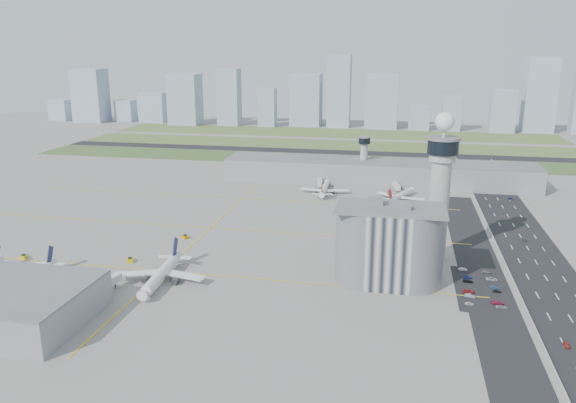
% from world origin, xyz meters
% --- Properties ---
extents(ground, '(1000.00, 1000.00, 0.00)m').
position_xyz_m(ground, '(0.00, 0.00, 0.00)').
color(ground, gray).
extents(grass_strip_0, '(480.00, 50.00, 0.08)m').
position_xyz_m(grass_strip_0, '(-20.00, 225.00, 0.04)').
color(grass_strip_0, '#415C2B').
rests_on(grass_strip_0, ground).
extents(grass_strip_1, '(480.00, 60.00, 0.08)m').
position_xyz_m(grass_strip_1, '(-20.00, 300.00, 0.04)').
color(grass_strip_1, '#536C33').
rests_on(grass_strip_1, ground).
extents(grass_strip_2, '(480.00, 70.00, 0.08)m').
position_xyz_m(grass_strip_2, '(-20.00, 380.00, 0.04)').
color(grass_strip_2, '#516A32').
rests_on(grass_strip_2, ground).
extents(runway, '(480.00, 22.00, 0.10)m').
position_xyz_m(runway, '(-20.00, 262.00, 0.06)').
color(runway, black).
rests_on(runway, ground).
extents(highway, '(28.00, 500.00, 0.10)m').
position_xyz_m(highway, '(115.00, 0.00, 0.05)').
color(highway, black).
rests_on(highway, ground).
extents(barrier_left, '(0.60, 500.00, 1.20)m').
position_xyz_m(barrier_left, '(101.00, 0.00, 0.60)').
color(barrier_left, '#9E9E99').
rests_on(barrier_left, ground).
extents(landside_road, '(18.00, 260.00, 0.08)m').
position_xyz_m(landside_road, '(90.00, -10.00, 0.04)').
color(landside_road, black).
rests_on(landside_road, ground).
extents(parking_lot, '(20.00, 44.00, 0.10)m').
position_xyz_m(parking_lot, '(88.00, -22.00, 0.05)').
color(parking_lot, black).
rests_on(parking_lot, ground).
extents(taxiway_line_h_0, '(260.00, 0.60, 0.01)m').
position_xyz_m(taxiway_line_h_0, '(-40.00, -30.00, 0.01)').
color(taxiway_line_h_0, yellow).
rests_on(taxiway_line_h_0, ground).
extents(taxiway_line_h_1, '(260.00, 0.60, 0.01)m').
position_xyz_m(taxiway_line_h_1, '(-40.00, 30.00, 0.01)').
color(taxiway_line_h_1, yellow).
rests_on(taxiway_line_h_1, ground).
extents(taxiway_line_h_2, '(260.00, 0.60, 0.01)m').
position_xyz_m(taxiway_line_h_2, '(-40.00, 90.00, 0.01)').
color(taxiway_line_h_2, yellow).
rests_on(taxiway_line_h_2, ground).
extents(taxiway_line_v, '(0.60, 260.00, 0.01)m').
position_xyz_m(taxiway_line_v, '(-40.00, 30.00, 0.01)').
color(taxiway_line_v, yellow).
rests_on(taxiway_line_v, ground).
extents(control_tower, '(14.00, 14.00, 64.50)m').
position_xyz_m(control_tower, '(72.00, 8.00, 35.04)').
color(control_tower, '#ADAAA5').
rests_on(control_tower, ground).
extents(secondary_tower, '(8.60, 8.60, 31.90)m').
position_xyz_m(secondary_tower, '(30.00, 150.00, 18.80)').
color(secondary_tower, '#ADAAA5').
rests_on(secondary_tower, ground).
extents(admin_building, '(42.00, 24.00, 33.50)m').
position_xyz_m(admin_building, '(51.99, -22.00, 15.30)').
color(admin_building, '#B2B2B7').
rests_on(admin_building, ground).
extents(terminal_pier, '(210.00, 32.00, 15.80)m').
position_xyz_m(terminal_pier, '(40.00, 148.00, 7.90)').
color(terminal_pier, gray).
rests_on(terminal_pier, ground).
extents(airplane_near_b, '(37.28, 42.35, 10.84)m').
position_xyz_m(airplane_near_b, '(-83.94, -55.72, 5.42)').
color(airplane_near_b, white).
rests_on(airplane_near_b, ground).
extents(airplane_near_c, '(39.62, 45.58, 12.04)m').
position_xyz_m(airplane_near_c, '(-36.11, -41.04, 6.02)').
color(airplane_near_c, white).
rests_on(airplane_near_c, ground).
extents(airplane_far_a, '(33.44, 38.85, 10.52)m').
position_xyz_m(airplane_far_a, '(7.96, 113.84, 5.26)').
color(airplane_far_a, white).
rests_on(airplane_far_a, ground).
extents(airplane_far_b, '(42.89, 45.70, 10.18)m').
position_xyz_m(airplane_far_b, '(56.16, 106.90, 5.09)').
color(airplane_far_b, white).
rests_on(airplane_far_b, ground).
extents(jet_bridge_near_1, '(5.39, 14.31, 5.70)m').
position_xyz_m(jet_bridge_near_1, '(-83.00, -61.00, 2.85)').
color(jet_bridge_near_1, silver).
rests_on(jet_bridge_near_1, ground).
extents(jet_bridge_near_2, '(5.39, 14.31, 5.70)m').
position_xyz_m(jet_bridge_near_2, '(-53.00, -61.00, 2.85)').
color(jet_bridge_near_2, silver).
rests_on(jet_bridge_near_2, ground).
extents(jet_bridge_far_0, '(5.39, 14.31, 5.70)m').
position_xyz_m(jet_bridge_far_0, '(2.00, 132.00, 2.85)').
color(jet_bridge_far_0, silver).
rests_on(jet_bridge_far_0, ground).
extents(jet_bridge_far_1, '(5.39, 14.31, 5.70)m').
position_xyz_m(jet_bridge_far_1, '(52.00, 132.00, 2.85)').
color(jet_bridge_far_1, silver).
rests_on(jet_bridge_far_1, ground).
extents(tug_0, '(2.64, 3.56, 1.93)m').
position_xyz_m(tug_0, '(-106.77, -28.35, 0.97)').
color(tug_0, yellow).
rests_on(tug_0, ground).
extents(tug_1, '(3.73, 4.00, 1.91)m').
position_xyz_m(tug_1, '(-64.72, -41.80, 0.96)').
color(tug_1, gold).
rests_on(tug_1, ground).
extents(tug_2, '(3.74, 4.34, 2.12)m').
position_xyz_m(tug_2, '(-58.50, -22.89, 1.06)').
color(tug_2, '#DFC004').
rests_on(tug_2, ground).
extents(tug_3, '(4.07, 3.94, 1.96)m').
position_xyz_m(tug_3, '(-46.70, 11.56, 0.98)').
color(tug_3, '#D08500').
rests_on(tug_3, ground).
extents(tug_4, '(3.65, 3.15, 1.78)m').
position_xyz_m(tug_4, '(20.95, 87.89, 0.89)').
color(tug_4, gold).
rests_on(tug_4, ground).
extents(tug_5, '(2.85, 3.51, 1.78)m').
position_xyz_m(tug_5, '(45.59, 93.24, 0.89)').
color(tug_5, yellow).
rests_on(tug_5, ground).
extents(car_lot_0, '(3.38, 1.56, 1.12)m').
position_xyz_m(car_lot_0, '(81.98, -37.75, 0.56)').
color(car_lot_0, silver).
rests_on(car_lot_0, ground).
extents(car_lot_1, '(4.09, 1.92, 1.29)m').
position_xyz_m(car_lot_1, '(82.84, -30.90, 0.65)').
color(car_lot_1, '#8B95A4').
rests_on(car_lot_1, ground).
extents(car_lot_2, '(4.69, 2.42, 1.26)m').
position_xyz_m(car_lot_2, '(82.77, -27.03, 0.63)').
color(car_lot_2, '#AB2426').
rests_on(car_lot_2, ground).
extents(car_lot_3, '(3.94, 1.65, 1.14)m').
position_xyz_m(car_lot_3, '(83.52, -16.68, 0.57)').
color(car_lot_3, black).
rests_on(car_lot_3, ground).
extents(car_lot_4, '(3.67, 1.75, 1.21)m').
position_xyz_m(car_lot_4, '(83.77, -12.83, 0.61)').
color(car_lot_4, navy).
rests_on(car_lot_4, ground).
extents(car_lot_5, '(3.74, 1.85, 1.18)m').
position_xyz_m(car_lot_5, '(82.72, -4.31, 0.59)').
color(car_lot_5, white).
rests_on(car_lot_5, ground).
extents(car_lot_6, '(4.06, 1.93, 1.12)m').
position_xyz_m(car_lot_6, '(92.97, -38.57, 0.56)').
color(car_lot_6, '#9B9B9B').
rests_on(car_lot_6, ground).
extents(car_lot_7, '(4.55, 1.94, 1.31)m').
position_xyz_m(car_lot_7, '(92.08, -35.11, 0.65)').
color(car_lot_7, maroon).
rests_on(car_lot_7, ground).
extents(car_lot_8, '(3.29, 1.46, 1.10)m').
position_xyz_m(car_lot_8, '(93.39, -24.37, 0.55)').
color(car_lot_8, black).
rests_on(car_lot_8, ground).
extents(car_lot_9, '(3.44, 1.59, 1.09)m').
position_xyz_m(car_lot_9, '(93.02, -21.20, 0.55)').
color(car_lot_9, navy).
rests_on(car_lot_9, ground).
extents(car_lot_10, '(4.94, 2.69, 1.31)m').
position_xyz_m(car_lot_10, '(93.14, -12.93, 0.66)').
color(car_lot_10, '#B6B3C0').
rests_on(car_lot_10, ground).
extents(car_lot_11, '(4.17, 1.74, 1.21)m').
position_xyz_m(car_lot_11, '(92.07, -5.49, 0.60)').
color(car_lot_11, slate).
rests_on(car_lot_11, ground).
extents(car_hw_0, '(1.71, 3.80, 1.27)m').
position_xyz_m(car_hw_0, '(108.51, -62.41, 0.63)').
color(car_hw_0, '#A12D21').
rests_on(car_hw_0, ground).
extents(car_hw_1, '(1.33, 3.48, 1.13)m').
position_xyz_m(car_hw_1, '(115.23, 40.00, 0.57)').
color(car_hw_1, black).
rests_on(car_hw_1, ground).
extents(car_hw_2, '(2.14, 4.51, 1.24)m').
position_xyz_m(car_hw_2, '(122.46, 120.26, 0.62)').
color(car_hw_2, navy).
rests_on(car_hw_2, ground).
extents(car_hw_4, '(1.40, 3.26, 1.09)m').
position_xyz_m(car_hw_4, '(108.05, 182.14, 0.55)').
color(car_hw_4, gray).
rests_on(car_hw_4, ground).
extents(skyline_bldg_0, '(24.05, 19.24, 26.50)m').
position_xyz_m(skyline_bldg_0, '(-377.77, 421.70, 13.25)').
color(skyline_bldg_0, '#9EADC1').
rests_on(skyline_bldg_0, ground).
extents(skyline_bldg_1, '(37.63, 30.10, 65.60)m').
position_xyz_m(skyline_bldg_1, '(-331.22, 417.61, 32.80)').
color(skyline_bldg_1, '#9EADC1').
rests_on(skyline_bldg_1, ground).
extents(skyline_bldg_2, '(22.81, 18.25, 26.79)m').
position_xyz_m(skyline_bldg_2, '(-291.25, 430.16, 13.39)').
color(skyline_bldg_2, '#9EADC1').
rests_on(skyline_bldg_2, ground).
extents(skyline_bldg_3, '(32.30, 25.84, 36.93)m').
position_xyz_m(skyline_bldg_3, '(-252.58, 431.35, 18.47)').
color(skyline_bldg_3, '#9EADC1').
rests_on(skyline_bldg_3, ground).
extents(skyline_bldg_4, '(35.81, 28.65, 60.36)m').
position_xyz_m(skyline_bldg_4, '(-204.47, 415.19, 30.18)').
color(skyline_bldg_4, '#9EADC1').
rests_on(skyline_bldg_4, ground).
extents(skyline_bldg_5, '(25.49, 20.39, 66.89)m').
position_xyz_m(skyline_bldg_5, '(-150.11, 419.66, 33.44)').
color(skyline_bldg_5, '#9EADC1').
rests_on(skyline_bldg_5, ground).
extents(skyline_bldg_6, '(20.04, 16.03, 45.20)m').
position_xyz_m(skyline_bldg_6, '(-102.68, 417.90, 22.60)').
color(skyline_bldg_6, '#9EADC1').
rests_on(skyline_bldg_6, ground).
extents(skyline_bldg_7, '(35.76, 28.61, 61.22)m').
position_xyz_m(skyline_bldg_7, '(-59.44, 436.89, 30.61)').
color(skyline_bldg_7, '#9EADC1').
rests_on(skyline_bldg_7, ground).
extents(skyline_bldg_8, '(26.33, 21.06, 83.39)m').
position_xyz_m(skyline_bldg_8, '(-19.42, 431.56, 41.69)').
color(skyline_bldg_8, '#9EADC1').
rests_on(skyline_bldg_8, ground).
extents(skyline_bldg_9, '(36.96, 29.57, 62.11)m').
position_xyz_m(skyline_bldg_9, '(30.27, 432.32, 31.06)').
color(skyline_bldg_9, '#9EADC1').
rests_on(skyline_bldg_9, ground).
extents(skyline_bldg_10, '(23.01, 18.41, 27.75)m').
position_xyz_m(skyline_bldg_10, '(73.27, 423.68, 13.87)').
color(skyline_bldg_10, '#9EADC1').
rests_on(skyline_bldg_10, ground).
extents(skyline_bldg_11, '(20.22, 16.18, 38.97)m').
position_xyz_m(skyline_bldg_11, '(108.28, 423.34, 19.48)').
color(skyline_bldg_11, '#9EADC1').
rests_on(skyline_bldg_11, ground).
extents(skyline_bldg_12, '(26.14, 20.92, 46.89)m').
position_xyz_m(skyline_bldg_12, '(162.17, 421.29, 23.44)').
color(skyline_bldg_12, '#9EADC1').
rests_on(skyline_bldg_12, ground).
extents(skyline_bldg_13, '(32.26, 25.81, 81.20)m').
position_xyz_m(skyline_bldg_13, '(201.27, 433.27, 40.60)').
color(skyline_bldg_13, '#9EADC1').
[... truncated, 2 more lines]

